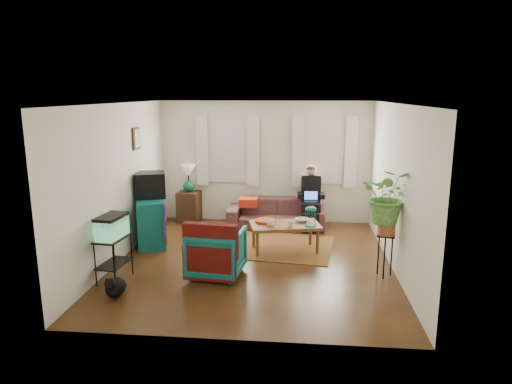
# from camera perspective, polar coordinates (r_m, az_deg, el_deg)

# --- Properties ---
(floor) EXTENTS (4.50, 5.00, 0.01)m
(floor) POSITION_cam_1_polar(r_m,az_deg,el_deg) (7.73, -0.28, -8.63)
(floor) COLOR #4F2B14
(floor) RESTS_ON ground
(ceiling) EXTENTS (4.50, 5.00, 0.01)m
(ceiling) POSITION_cam_1_polar(r_m,az_deg,el_deg) (7.22, -0.30, 11.02)
(ceiling) COLOR white
(ceiling) RESTS_ON wall_back
(wall_back) EXTENTS (4.50, 0.01, 2.60)m
(wall_back) POSITION_cam_1_polar(r_m,az_deg,el_deg) (9.82, 1.16, 3.75)
(wall_back) COLOR silver
(wall_back) RESTS_ON floor
(wall_front) EXTENTS (4.50, 0.01, 2.60)m
(wall_front) POSITION_cam_1_polar(r_m,az_deg,el_deg) (4.96, -3.17, -4.89)
(wall_front) COLOR silver
(wall_front) RESTS_ON floor
(wall_left) EXTENTS (0.01, 5.00, 2.60)m
(wall_left) POSITION_cam_1_polar(r_m,az_deg,el_deg) (7.91, -16.74, 1.13)
(wall_left) COLOR silver
(wall_left) RESTS_ON floor
(wall_right) EXTENTS (0.01, 5.00, 2.60)m
(wall_right) POSITION_cam_1_polar(r_m,az_deg,el_deg) (7.49, 17.10, 0.50)
(wall_right) COLOR silver
(wall_right) RESTS_ON floor
(window_left) EXTENTS (1.08, 0.04, 1.38)m
(window_left) POSITION_cam_1_polar(r_m,az_deg,el_deg) (9.86, -3.51, 5.23)
(window_left) COLOR white
(window_left) RESTS_ON wall_back
(window_right) EXTENTS (1.08, 0.04, 1.38)m
(window_right) POSITION_cam_1_polar(r_m,az_deg,el_deg) (9.76, 8.52, 5.04)
(window_right) COLOR white
(window_right) RESTS_ON wall_back
(curtains_left) EXTENTS (1.36, 0.06, 1.50)m
(curtains_left) POSITION_cam_1_polar(r_m,az_deg,el_deg) (9.78, -3.58, 5.17)
(curtains_left) COLOR white
(curtains_left) RESTS_ON wall_back
(curtains_right) EXTENTS (1.36, 0.06, 1.50)m
(curtains_right) POSITION_cam_1_polar(r_m,az_deg,el_deg) (9.68, 8.55, 4.98)
(curtains_right) COLOR white
(curtains_right) RESTS_ON wall_back
(picture_frame) EXTENTS (0.04, 0.32, 0.40)m
(picture_frame) POSITION_cam_1_polar(r_m,az_deg,el_deg) (8.59, -14.68, 6.49)
(picture_frame) COLOR #3D2616
(picture_frame) RESTS_ON wall_left
(area_rug) EXTENTS (2.20, 1.85, 0.01)m
(area_rug) POSITION_cam_1_polar(r_m,az_deg,el_deg) (8.42, 2.55, -6.79)
(area_rug) COLOR brown
(area_rug) RESTS_ON floor
(sofa) EXTENTS (2.00, 0.80, 0.78)m
(sofa) POSITION_cam_1_polar(r_m,az_deg,el_deg) (9.55, 2.50, -2.08)
(sofa) COLOR brown
(sofa) RESTS_ON floor
(seated_person) EXTENTS (0.50, 0.62, 1.19)m
(seated_person) POSITION_cam_1_polar(r_m,az_deg,el_deg) (9.50, 6.86, -0.96)
(seated_person) COLOR black
(seated_person) RESTS_ON sofa
(side_table) EXTENTS (0.49, 0.49, 0.66)m
(side_table) POSITION_cam_1_polar(r_m,az_deg,el_deg) (10.09, -8.34, -1.78)
(side_table) COLOR #3F2B17
(side_table) RESTS_ON floor
(table_lamp) EXTENTS (0.37, 0.37, 0.60)m
(table_lamp) POSITION_cam_1_polar(r_m,az_deg,el_deg) (9.96, -8.45, 1.64)
(table_lamp) COLOR white
(table_lamp) RESTS_ON side_table
(dresser) EXTENTS (0.77, 1.07, 0.87)m
(dresser) POSITION_cam_1_polar(r_m,az_deg,el_deg) (8.69, -12.99, -3.56)
(dresser) COLOR #12686F
(dresser) RESTS_ON floor
(crt_tv) EXTENTS (0.66, 0.63, 0.46)m
(crt_tv) POSITION_cam_1_polar(r_m,az_deg,el_deg) (8.63, -13.09, 0.88)
(crt_tv) COLOR black
(crt_tv) RESTS_ON dresser
(aquarium_stand) EXTENTS (0.41, 0.64, 0.67)m
(aquarium_stand) POSITION_cam_1_polar(r_m,az_deg,el_deg) (7.19, -17.33, -8.01)
(aquarium_stand) COLOR black
(aquarium_stand) RESTS_ON floor
(aquarium) EXTENTS (0.37, 0.58, 0.35)m
(aquarium) POSITION_cam_1_polar(r_m,az_deg,el_deg) (7.04, -17.59, -4.10)
(aquarium) COLOR #7FD899
(aquarium) RESTS_ON aquarium_stand
(black_cat) EXTENTS (0.27, 0.40, 0.34)m
(black_cat) POSITION_cam_1_polar(r_m,az_deg,el_deg) (6.70, -17.16, -11.07)
(black_cat) COLOR black
(black_cat) RESTS_ON floor
(armchair) EXTENTS (0.86, 0.82, 0.81)m
(armchair) POSITION_cam_1_polar(r_m,az_deg,el_deg) (7.07, -4.95, -7.24)
(armchair) COLOR #12616E
(armchair) RESTS_ON floor
(serape_throw) EXTENTS (0.83, 0.28, 0.67)m
(serape_throw) POSITION_cam_1_polar(r_m,az_deg,el_deg) (6.73, -5.74, -6.75)
(serape_throw) COLOR #9E0A0A
(serape_throw) RESTS_ON armchair
(coffee_table) EXTENTS (1.32, 0.91, 0.50)m
(coffee_table) POSITION_cam_1_polar(r_m,az_deg,el_deg) (8.14, 3.63, -5.69)
(coffee_table) COLOR brown
(coffee_table) RESTS_ON floor
(cup_a) EXTENTS (0.16, 0.16, 0.11)m
(cup_a) POSITION_cam_1_polar(r_m,az_deg,el_deg) (7.90, 1.85, -3.94)
(cup_a) COLOR white
(cup_a) RESTS_ON coffee_table
(cup_b) EXTENTS (0.13, 0.13, 0.10)m
(cup_b) POSITION_cam_1_polar(r_m,az_deg,el_deg) (7.88, 4.32, -4.03)
(cup_b) COLOR beige
(cup_b) RESTS_ON coffee_table
(bowl) EXTENTS (0.28, 0.28, 0.06)m
(bowl) POSITION_cam_1_polar(r_m,az_deg,el_deg) (8.23, 5.77, -3.50)
(bowl) COLOR white
(bowl) RESTS_ON coffee_table
(snack_tray) EXTENTS (0.45, 0.45, 0.04)m
(snack_tray) POSITION_cam_1_polar(r_m,az_deg,el_deg) (8.16, 1.16, -3.63)
(snack_tray) COLOR #B21414
(snack_tray) RESTS_ON coffee_table
(birdcage) EXTENTS (0.24, 0.24, 0.35)m
(birdcage) POSITION_cam_1_polar(r_m,az_deg,el_deg) (7.95, 6.85, -3.00)
(birdcage) COLOR #115B6B
(birdcage) RESTS_ON coffee_table
(plant_stand) EXTENTS (0.34, 0.34, 0.67)m
(plant_stand) POSITION_cam_1_polar(r_m,az_deg,el_deg) (7.29, 15.79, -7.64)
(plant_stand) COLOR black
(plant_stand) RESTS_ON floor
(potted_plant) EXTENTS (0.89, 0.82, 0.85)m
(potted_plant) POSITION_cam_1_polar(r_m,az_deg,el_deg) (7.06, 16.17, -1.54)
(potted_plant) COLOR #599947
(potted_plant) RESTS_ON plant_stand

